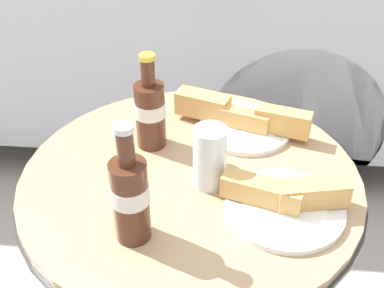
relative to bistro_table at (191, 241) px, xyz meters
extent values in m
cylinder|color=#333333|center=(0.00, 0.00, 0.17)|extent=(0.70, 0.70, 0.01)
cylinder|color=tan|center=(0.00, 0.00, 0.18)|extent=(0.68, 0.68, 0.02)
cylinder|color=#4C2819|center=(-0.09, 0.10, 0.26)|extent=(0.06, 0.06, 0.14)
cylinder|color=silver|center=(-0.09, 0.10, 0.28)|extent=(0.07, 0.07, 0.03)
cylinder|color=#4C2819|center=(-0.09, 0.10, 0.37)|extent=(0.03, 0.03, 0.06)
cylinder|color=gold|center=(-0.09, 0.10, 0.40)|extent=(0.03, 0.03, 0.01)
cylinder|color=#4C2819|center=(-0.08, -0.17, 0.27)|extent=(0.06, 0.06, 0.15)
cylinder|color=silver|center=(-0.08, -0.17, 0.29)|extent=(0.06, 0.06, 0.03)
cylinder|color=#4C2819|center=(-0.08, -0.17, 0.38)|extent=(0.03, 0.03, 0.06)
cylinder|color=silver|center=(-0.08, -0.17, 0.41)|extent=(0.03, 0.03, 0.01)
cylinder|color=#C68923|center=(0.04, -0.02, 0.24)|extent=(0.06, 0.06, 0.10)
cylinder|color=silver|center=(0.04, -0.02, 0.26)|extent=(0.06, 0.06, 0.13)
cylinder|color=white|center=(0.18, -0.09, 0.20)|extent=(0.22, 0.22, 0.01)
cube|color=white|center=(0.18, -0.09, 0.21)|extent=(0.18, 0.18, 0.00)
cube|color=tan|center=(0.14, -0.08, 0.23)|extent=(0.15, 0.08, 0.04)
cube|color=tan|center=(0.23, -0.08, 0.23)|extent=(0.14, 0.07, 0.05)
cylinder|color=white|center=(0.11, 0.17, 0.20)|extent=(0.21, 0.21, 0.01)
cube|color=white|center=(0.11, 0.17, 0.21)|extent=(0.19, 0.19, 0.00)
cube|color=tan|center=(0.01, 0.21, 0.23)|extent=(0.13, 0.09, 0.05)
cube|color=tan|center=(0.11, 0.16, 0.23)|extent=(0.12, 0.07, 0.04)
cube|color=tan|center=(0.19, 0.15, 0.23)|extent=(0.13, 0.07, 0.05)
cylinder|color=black|center=(0.32, 0.88, -0.20)|extent=(0.66, 0.20, 0.66)
camera|label=1|loc=(0.07, -0.75, 0.80)|focal=45.00mm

